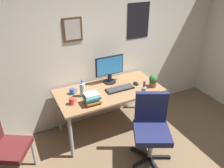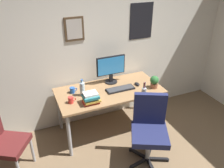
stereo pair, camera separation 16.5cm
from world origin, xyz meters
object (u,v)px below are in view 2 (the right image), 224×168
potted_plant (154,82)px  coffee_mug_near (71,100)px  pen_cup (144,91)px  book_stack_left (91,98)px  water_bottle (82,89)px  office_chair (149,126)px  monitor (111,68)px  computer_mouse (137,84)px  coffee_mug_far (72,90)px  side_chair (2,140)px  keyboard (120,89)px

potted_plant → coffee_mug_near: bearing=176.5°
pen_cup → book_stack_left: pen_cup is taller
water_bottle → potted_plant: (1.06, -0.21, -0.00)m
office_chair → coffee_mug_near: size_ratio=8.75×
potted_plant → pen_cup: size_ratio=0.98×
monitor → water_bottle: 0.59m
office_chair → pen_cup: bearing=70.2°
monitor → water_bottle: size_ratio=1.82×
office_chair → computer_mouse: bearing=74.3°
coffee_mug_far → coffee_mug_near: bearing=-108.7°
book_stack_left → water_bottle: bearing=101.0°
coffee_mug_far → office_chair: bearing=-49.2°
side_chair → computer_mouse: side_chair is taller
water_bottle → pen_cup: 0.88m
computer_mouse → coffee_mug_near: 1.07m
side_chair → book_stack_left: 1.19m
computer_mouse → coffee_mug_near: size_ratio=1.01×
keyboard → computer_mouse: size_ratio=3.91×
keyboard → monitor: bearing=96.8°
side_chair → pen_cup: 1.95m
office_chair → monitor: monitor is taller
office_chair → book_stack_left: office_chair is taller
keyboard → side_chair: bearing=-173.1°
coffee_mug_far → pen_cup: (0.94, -0.44, 0.01)m
monitor → potted_plant: (0.53, -0.43, -0.14)m
coffee_mug_near → potted_plant: potted_plant is taller
book_stack_left → keyboard: bearing=18.3°
potted_plant → pen_cup: 0.26m
coffee_mug_near → book_stack_left: book_stack_left is taller
office_chair → monitor: bearing=97.4°
side_chair → monitor: size_ratio=1.90×
water_bottle → pen_cup: (0.82, -0.31, -0.05)m
side_chair → water_bottle: size_ratio=3.47×
computer_mouse → pen_cup: bearing=-98.6°
potted_plant → coffee_mug_far: bearing=164.0°
office_chair → potted_plant: 0.75m
keyboard → water_bottle: (-0.56, 0.06, 0.09)m
coffee_mug_near → pen_cup: (1.02, -0.18, 0.01)m
office_chair → pen_cup: (0.16, 0.45, 0.26)m
office_chair → coffee_mug_far: office_chair is taller
side_chair → coffee_mug_far: side_chair is taller
book_stack_left → monitor: bearing=43.1°
monitor → coffee_mug_far: bearing=-172.0°
book_stack_left → potted_plant: bearing=1.6°
keyboard → computer_mouse: 0.30m
computer_mouse → office_chair: bearing=-105.7°
monitor → pen_cup: monitor is taller
water_bottle → pen_cup: bearing=-20.8°
potted_plant → computer_mouse: bearing=138.1°
coffee_mug_near → coffee_mug_far: 0.27m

